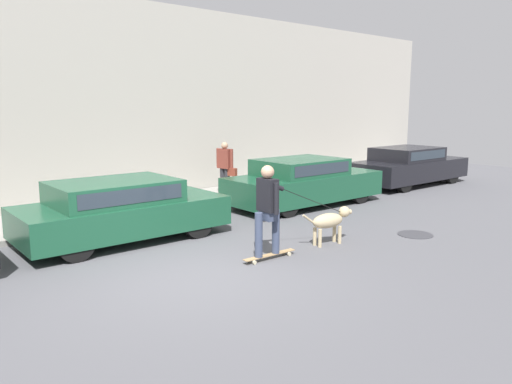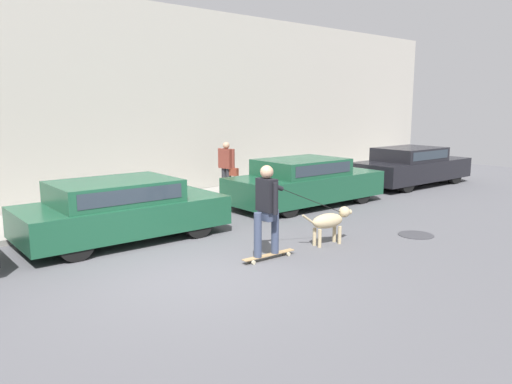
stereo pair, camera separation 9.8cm
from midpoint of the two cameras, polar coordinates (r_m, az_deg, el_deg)
name	(u,v)px [view 1 (the left image)]	position (r m, az deg, el deg)	size (l,w,h in m)	color
ground_plane	(193,275)	(8.07, -7.53, -9.38)	(36.00, 36.00, 0.00)	#545459
back_wall	(43,103)	(13.28, -23.40, 9.35)	(32.00, 0.30, 5.41)	#ADA89E
sidewalk_curb	(72,219)	(12.26, -20.51, -2.92)	(30.00, 2.40, 0.12)	gray
parked_car_1	(121,210)	(10.19, -15.46, -2.00)	(4.05, 1.96, 1.21)	black
parked_car_2	(303,182)	(13.32, 5.23, 1.10)	(4.41, 1.96, 1.26)	black
parked_car_3	(409,166)	(17.41, 16.93, 2.82)	(4.52, 1.91, 1.27)	black
dog	(330,221)	(9.69, 8.18, -3.26)	(1.17, 0.40, 0.71)	tan
skateboarder	(268,206)	(8.53, 1.06, -1.63)	(2.43, 0.55, 1.65)	beige
pedestrian_with_bag	(225,166)	(14.19, -3.73, 2.98)	(0.28, 0.73, 1.50)	#28282D
manhole_cover	(415,235)	(10.86, 17.50, -4.66)	(0.71, 0.71, 0.01)	#38383D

